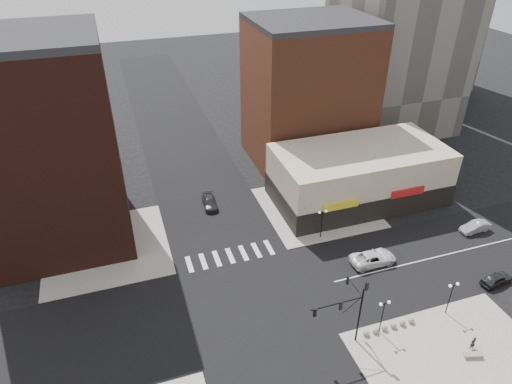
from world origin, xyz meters
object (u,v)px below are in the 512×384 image
dark_sedan_east (497,279)px  dark_sedan_north (210,202)px  silver_sedan (475,227)px  white_suv (373,258)px  street_lamp_ne (322,217)px  pedestrian (473,343)px  street_lamp_se_a (384,309)px  stone_bench (473,355)px  traffic_signal (350,305)px  street_lamp_se_b (452,291)px

dark_sedan_east → dark_sedan_north: size_ratio=0.88×
silver_sedan → white_suv: bearing=-88.2°
street_lamp_ne → dark_sedan_east: street_lamp_ne is taller
street_lamp_ne → pedestrian: street_lamp_ne is taller
street_lamp_se_a → silver_sedan: street_lamp_se_a is taller
dark_sedan_east → stone_bench: size_ratio=2.09×
dark_sedan_north → stone_bench: dark_sedan_north is taller
traffic_signal → silver_sedan: (24.76, 10.70, -4.27)m
street_lamp_se_a → white_suv: (4.85, 9.53, -2.51)m
traffic_signal → white_suv: bearing=47.4°
street_lamp_se_b → dark_sedan_east: 9.00m
traffic_signal → stone_bench: (10.60, -5.64, -4.62)m
dark_sedan_north → pedestrian: pedestrian is taller
dark_sedan_east → silver_sedan: size_ratio=0.94×
street_lamp_se_b → traffic_signal: bearing=179.2°
traffic_signal → street_lamp_ne: 16.62m
traffic_signal → street_lamp_se_b: traffic_signal is taller
traffic_signal → dark_sedan_north: size_ratio=1.73×
dark_sedan_north → stone_bench: bearing=-58.2°
silver_sedan → stone_bench: bearing=-43.8°
street_lamp_se_b → street_lamp_ne: 17.46m
traffic_signal → street_lamp_se_a: traffic_signal is taller
white_suv → pedestrian: size_ratio=3.70×
street_lamp_ne → dark_sedan_east: size_ratio=1.06×
street_lamp_ne → street_lamp_se_b: bearing=-66.4°
street_lamp_ne → white_suv: 7.94m
traffic_signal → dark_sedan_north: (-7.15, 27.51, -4.31)m
dark_sedan_east → silver_sedan: silver_sedan is taller
traffic_signal → silver_sedan: size_ratio=1.86×
stone_bench → dark_sedan_east: bearing=54.4°
dark_sedan_east → pedestrian: 11.10m
pedestrian → dark_sedan_north: bearing=-59.4°
pedestrian → stone_bench: pedestrian is taller
street_lamp_se_a → pedestrian: size_ratio=2.74×
street_lamp_ne → dark_sedan_north: (-11.91, 11.68, -2.64)m
white_suv → street_lamp_se_b: bearing=-161.1°
pedestrian → silver_sedan: bearing=-130.3°
white_suv → traffic_signal: bearing=138.0°
dark_sedan_north → stone_bench: size_ratio=2.38×
street_lamp_se_b → dark_sedan_north: street_lamp_se_b is taller
white_suv → dark_sedan_north: (-15.77, 18.15, -0.13)m
street_lamp_se_a → dark_sedan_east: street_lamp_se_a is taller
traffic_signal → street_lamp_ne: traffic_signal is taller
traffic_signal → pedestrian: bearing=-23.1°
street_lamp_se_b → silver_sedan: (13.00, 10.87, -2.60)m
traffic_signal → street_lamp_ne: size_ratio=1.87×
white_suv → pedestrian: (2.60, -14.13, 0.10)m
traffic_signal → white_suv: 13.39m
traffic_signal → dark_sedan_east: 20.67m
white_suv → dark_sedan_east: size_ratio=1.43×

